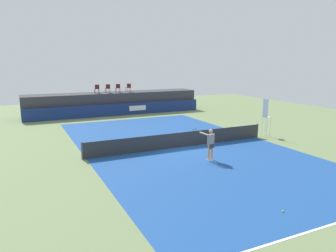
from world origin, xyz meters
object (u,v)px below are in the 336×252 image
(spectator_chair_left, at_px, (108,88))
(spectator_chair_right, at_px, (129,87))
(tennis_player, at_px, (210,144))
(umpire_chair, at_px, (266,115))
(net_post_near, at_px, (82,151))
(net_post_far, at_px, (257,130))
(spectator_chair_far_left, at_px, (97,88))
(tennis_ball, at_px, (283,211))
(spectator_chair_center, at_px, (118,88))

(spectator_chair_left, bearing_deg, spectator_chair_right, 2.28)
(spectator_chair_right, relative_size, tennis_player, 0.50)
(umpire_chair, relative_size, net_post_near, 2.76)
(net_post_far, bearing_deg, spectator_chair_far_left, 118.16)
(spectator_chair_left, bearing_deg, net_post_near, -110.29)
(spectator_chair_left, height_order, spectator_chair_right, same)
(net_post_far, bearing_deg, tennis_ball, -126.49)
(tennis_player, bearing_deg, spectator_chair_far_left, 95.97)
(spectator_chair_left, height_order, net_post_far, spectator_chair_left)
(tennis_ball, bearing_deg, net_post_near, 119.12)
(umpire_chair, relative_size, tennis_ball, 40.59)
(net_post_near, height_order, tennis_ball, net_post_near)
(tennis_player, bearing_deg, spectator_chair_right, 85.32)
(net_post_near, bearing_deg, spectator_chair_right, 62.57)
(spectator_chair_left, height_order, tennis_player, spectator_chair_left)
(spectator_chair_far_left, relative_size, tennis_ball, 13.06)
(spectator_chair_left, relative_size, net_post_far, 0.89)
(umpire_chair, bearing_deg, tennis_ball, -129.15)
(net_post_far, bearing_deg, spectator_chair_center, 111.13)
(spectator_chair_right, bearing_deg, net_post_near, -117.43)
(spectator_chair_right, height_order, net_post_near, spectator_chair_right)
(spectator_chair_center, relative_size, spectator_chair_right, 1.00)
(umpire_chair, xyz_separation_m, net_post_near, (-13.10, 0.02, -1.09))
(spectator_chair_left, xyz_separation_m, net_post_near, (-5.52, -14.93, -2.19))
(tennis_ball, bearing_deg, spectator_chair_left, 89.55)
(spectator_chair_far_left, relative_size, net_post_near, 0.89)
(spectator_chair_far_left, xyz_separation_m, tennis_ball, (0.92, -24.50, -2.66))
(spectator_chair_right, distance_m, net_post_near, 17.06)
(spectator_chair_center, distance_m, spectator_chair_right, 1.18)
(spectator_chair_center, height_order, umpire_chair, spectator_chair_center)
(net_post_near, bearing_deg, umpire_chair, -0.09)
(net_post_near, xyz_separation_m, tennis_player, (6.30, -3.19, 0.46))
(spectator_chair_center, distance_m, tennis_ball, 24.72)
(spectator_chair_center, distance_m, umpire_chair, 16.39)
(spectator_chair_center, height_order, net_post_far, spectator_chair_center)
(net_post_far, bearing_deg, tennis_player, -152.35)
(spectator_chair_left, relative_size, net_post_near, 0.89)
(net_post_near, distance_m, tennis_player, 7.08)
(spectator_chair_right, height_order, net_post_far, spectator_chair_right)
(spectator_chair_center, xyz_separation_m, tennis_ball, (-1.28, -24.55, -2.66))
(spectator_chair_right, distance_m, umpire_chair, 15.99)
(spectator_chair_center, height_order, spectator_chair_right, same)
(spectator_chair_center, bearing_deg, umpire_chair, -66.63)
(spectator_chair_far_left, bearing_deg, tennis_ball, -87.85)
(spectator_chair_far_left, distance_m, tennis_player, 18.31)
(net_post_far, bearing_deg, spectator_chair_right, 107.05)
(umpire_chair, bearing_deg, spectator_chair_center, 113.37)
(spectator_chair_left, xyz_separation_m, tennis_ball, (-0.19, -24.49, -2.66))
(spectator_chair_center, bearing_deg, net_post_far, -68.87)
(net_post_far, relative_size, tennis_player, 0.56)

